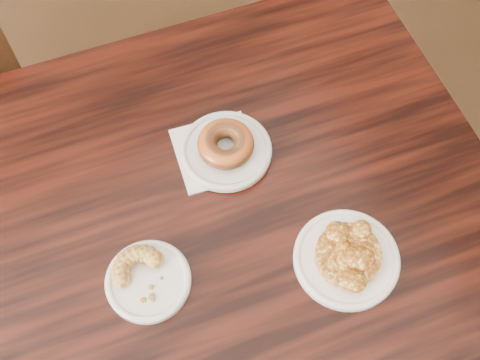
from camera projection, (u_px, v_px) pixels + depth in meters
cafe_table at (241, 294)px, 1.37m from camera, size 1.14×1.14×0.75m
napkin at (216, 152)px, 1.11m from camera, size 0.17×0.17×0.00m
plate_donut at (226, 151)px, 1.10m from camera, size 0.17×0.17×0.01m
plate_cruller at (148, 281)px, 0.98m from camera, size 0.14×0.14×0.01m
plate_fritter at (346, 259)px, 1.00m from camera, size 0.18×0.18×0.01m
glazed_donut at (226, 144)px, 1.08m from camera, size 0.10×0.10×0.04m
apple_fritter at (349, 254)px, 0.98m from camera, size 0.15×0.15×0.04m
cruller_fragment at (147, 277)px, 0.97m from camera, size 0.10×0.10×0.03m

